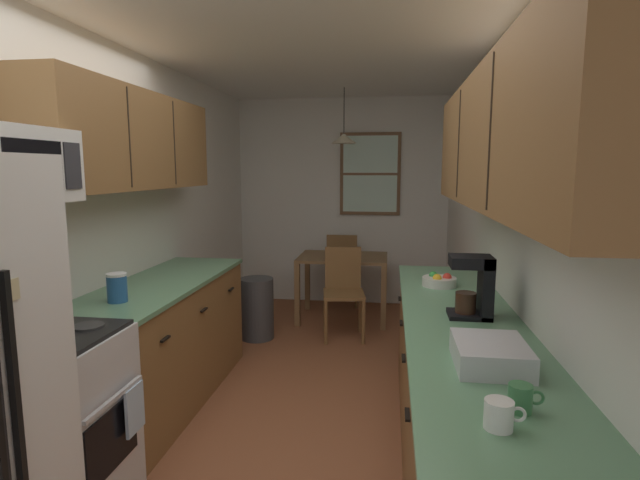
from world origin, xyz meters
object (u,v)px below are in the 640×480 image
Objects in this scene: stove_range at (50,424)px; mug_spare at (499,415)px; storage_canister at (117,288)px; fruit_bowl at (439,281)px; dining_chair_far at (343,266)px; mug_by_coffeemaker at (521,398)px; dining_chair_near at (343,288)px; dish_rack at (490,354)px; dining_table at (343,266)px; coffee_maker at (476,286)px; microwave_over_range at (5,166)px; trash_bin at (257,308)px.

stove_range reaches higher than mug_spare.
fruit_bowl is (1.94, 0.68, -0.05)m from storage_canister.
dining_chair_far is 7.83× the size of mug_by_coffeemaker.
dining_chair_far is 3.49m from storage_canister.
dining_chair_near is 3.02m from dish_rack.
storage_canister is 2.30m from mug_by_coffeemaker.
dining_table is 2.24m from fruit_bowl.
coffee_maker reaches higher than mug_by_coffeemaker.
mug_spare is 0.55× the size of fruit_bowl.
fruit_bowl is at bearing -67.45° from dining_table.
microwave_over_range is at bearing -146.92° from fruit_bowl.
microwave_over_range reaches higher than trash_bin.
fruit_bowl is (-0.12, 0.70, -0.14)m from coffee_maker.
dining_chair_near is at bearing 13.01° from trash_bin.
coffee_maker reaches higher than fruit_bowl.
dining_chair_near is at bearing -83.98° from dining_table.
fruit_bowl is (-0.00, 1.87, -0.01)m from mug_spare.
storage_canister is 0.51× the size of dish_rack.
mug_by_coffeemaker is at bearing -77.01° from dining_chair_far.
mug_spare is (-0.12, -1.17, -0.13)m from coffee_maker.
fruit_bowl is at bearing 19.39° from storage_canister.
trash_bin is at bearing 119.80° from mug_by_coffeemaker.
coffee_maker is at bearing 16.34° from microwave_over_range.
trash_bin is 2.18m from fruit_bowl.
dish_rack reaches higher than dining_table.
mug_spare is at bearing -15.34° from stove_range.
dish_rack reaches higher than trash_bin.
coffee_maker is (1.03, -3.31, 0.57)m from dining_chair_far.
microwave_over_range reaches higher than dining_chair_far.
dining_table is 2.88× the size of dish_rack.
mug_by_coffeemaker is at bearing -11.42° from stove_range.
stove_range is 2.13m from mug_by_coffeemaker.
mug_spare is (0.91, -4.48, 0.44)m from dining_chair_far.
microwave_over_range is 1.75× the size of coffee_maker.
storage_canister is at bearing -117.96° from dining_chair_near.
dining_chair_near is 0.89m from trash_bin.
mug_by_coffeemaker reaches higher than mug_spare.
dining_chair_far is 2.80m from fruit_bowl.
fruit_bowl is at bearing 34.59° from stove_range.
mug_by_coffeemaker is 0.37m from dish_rack.
coffee_maker is at bearing 84.17° from mug_spare.
dish_rack is at bearing 82.20° from mug_spare.
coffee_maker is at bearing -67.29° from dining_chair_near.
dining_chair_near is 3.94× the size of fruit_bowl.
microwave_over_range is 2.54× the size of fruit_bowl.
stove_range is at bearing -145.41° from fruit_bowl.
storage_canister is at bearing -111.77° from dining_table.
microwave_over_range is 0.95× the size of trash_bin.
trash_bin is (-0.79, -0.76, -0.30)m from dining_table.
mug_spare is at bearing -97.80° from dish_rack.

